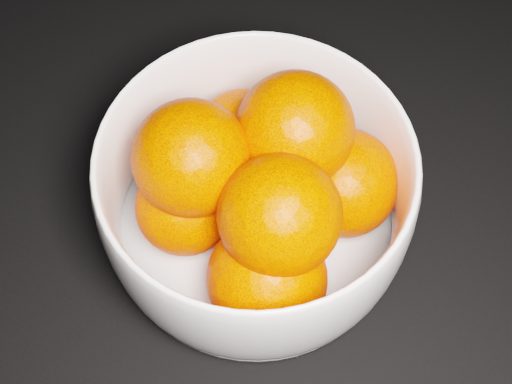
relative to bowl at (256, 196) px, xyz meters
The scene contains 3 objects.
ground 0.26m from the bowl, 169.69° to the left, with size 3.00×3.00×0.00m, color black.
bowl is the anchor object (origin of this frame).
orange_pile 0.02m from the bowl, ahead, with size 0.18×0.18×0.13m.
Camera 1 is at (0.37, -0.27, 0.51)m, focal length 50.00 mm.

